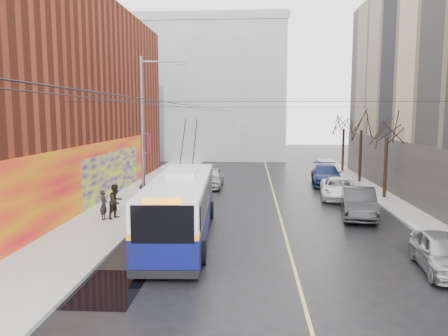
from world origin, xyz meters
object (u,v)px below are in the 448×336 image
object	(u,v)px
tree_far	(344,121)
tree_near	(387,127)
parked_car_c	(339,188)
tree_mid	(362,121)
parked_car_a	(442,253)
trolleybus	(181,205)
parked_car_d	(326,175)
following_car	(211,177)
pedestrian_b	(116,201)
streetlight_pole	(145,132)
pedestrian_a	(104,205)
parked_car_b	(359,203)
pedestrian_c	(144,197)

from	to	relation	value
tree_far	tree_near	bearing A→B (deg)	-90.00
parked_car_c	tree_far	bearing A→B (deg)	85.01
tree_mid	parked_car_a	xyz separation A→B (m)	(-2.04, -21.05, -4.53)
tree_mid	trolleybus	distance (m)	21.52
tree_mid	parked_car_c	world-z (taller)	tree_mid
tree_far	trolleybus	world-z (taller)	tree_far
tree_near	parked_car_d	bearing A→B (deg)	116.38
trolleybus	tree_far	bearing A→B (deg)	59.86
parked_car_a	parked_car_d	xyz separation A→B (m)	(-0.92, 20.02, 0.11)
following_car	pedestrian_b	bearing A→B (deg)	-109.60
pedestrian_b	parked_car_a	bearing A→B (deg)	-89.86
tree_far	trolleybus	distance (m)	27.41
tree_far	pedestrian_b	distance (m)	27.24
trolleybus	streetlight_pole	bearing A→B (deg)	119.98
streetlight_pole	tree_near	size ratio (longest dim) A/B	1.41
tree_mid	pedestrian_a	xyz separation A→B (m)	(-17.12, -14.52, -4.30)
parked_car_b	following_car	bearing A→B (deg)	143.24
tree_mid	parked_car_c	xyz separation A→B (m)	(-3.11, -6.97, -4.54)
tree_near	pedestrian_b	world-z (taller)	tree_near
parked_car_b	pedestrian_a	xyz separation A→B (m)	(-14.05, -1.97, 0.13)
following_car	pedestrian_a	bearing A→B (deg)	-111.67
trolleybus	pedestrian_a	xyz separation A→B (m)	(-4.66, 2.62, -0.59)
tree_far	following_car	bearing A→B (deg)	-141.33
streetlight_pole	parked_car_d	world-z (taller)	streetlight_pole
parked_car_a	pedestrian_a	size ratio (longest dim) A/B	2.62
tree_near	pedestrian_a	world-z (taller)	tree_near
streetlight_pole	tree_mid	world-z (taller)	streetlight_pole
parked_car_c	pedestrian_a	world-z (taller)	pedestrian_a
pedestrian_b	pedestrian_c	bearing A→B (deg)	-2.27
streetlight_pole	parked_car_c	distance (m)	14.07
tree_near	tree_far	size ratio (longest dim) A/B	0.97
pedestrian_a	pedestrian_c	xyz separation A→B (m)	(1.62, 2.27, -0.00)
parked_car_a	parked_car_b	world-z (taller)	parked_car_b
tree_mid	tree_far	bearing A→B (deg)	90.00
parked_car_b	parked_car_c	size ratio (longest dim) A/B	0.98
tree_near	pedestrian_b	size ratio (longest dim) A/B	3.38
parked_car_b	pedestrian_c	size ratio (longest dim) A/B	3.13
streetlight_pole	parked_car_a	bearing A→B (deg)	-31.57
tree_mid	streetlight_pole	bearing A→B (deg)	-139.35
tree_mid	parked_car_a	world-z (taller)	tree_mid
parked_car_d	parked_car_a	bearing A→B (deg)	-82.34
parked_car_b	trolleybus	bearing A→B (deg)	-144.80
streetlight_pole	tree_near	world-z (taller)	streetlight_pole
parked_car_d	following_car	distance (m)	9.63
parked_car_a	pedestrian_b	xyz separation A→B (m)	(-14.50, 6.79, 0.38)
streetlight_pole	trolleybus	distance (m)	5.94
tree_near	tree_mid	bearing A→B (deg)	90.00
following_car	pedestrian_c	distance (m)	9.83
parked_car_c	tree_mid	bearing A→B (deg)	73.50
tree_mid	pedestrian_b	distance (m)	22.23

